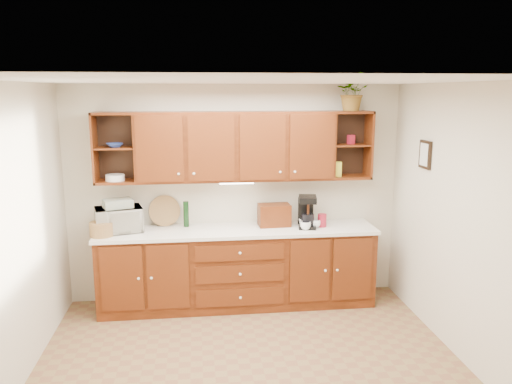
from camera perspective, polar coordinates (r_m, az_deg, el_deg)
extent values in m
plane|color=brown|center=(4.88, -0.55, -19.57)|extent=(4.00, 4.00, 0.00)
plane|color=white|center=(4.19, -0.62, 12.61)|extent=(4.00, 4.00, 0.00)
plane|color=beige|center=(6.05, -2.39, -0.16)|extent=(4.00, 0.00, 4.00)
plane|color=beige|center=(4.60, -26.30, -5.08)|extent=(0.00, 3.50, 3.50)
plane|color=beige|center=(4.98, 23.00, -3.61)|extent=(0.00, 3.50, 3.50)
cube|color=#371606|center=(5.99, -2.09, -8.72)|extent=(3.20, 0.60, 0.90)
cube|color=white|center=(5.84, -2.12, -4.42)|extent=(3.24, 0.64, 0.04)
cube|color=#371606|center=(5.80, -2.31, 5.24)|extent=(2.30, 0.33, 0.80)
cube|color=black|center=(6.00, -15.68, 5.04)|extent=(0.45, 0.02, 0.80)
cube|color=black|center=(6.21, 10.40, 5.47)|extent=(0.45, 0.02, 0.80)
cube|color=#371606|center=(5.85, -15.90, 4.87)|extent=(0.43, 0.30, 0.02)
cube|color=#371606|center=(6.06, 10.82, 5.31)|extent=(0.43, 0.30, 0.02)
cube|color=#371606|center=(6.03, 10.96, 8.95)|extent=(0.45, 0.33, 0.03)
cube|color=white|center=(5.81, -2.23, 1.06)|extent=(0.40, 0.05, 0.02)
cube|color=black|center=(5.65, 18.78, 4.07)|extent=(0.03, 0.24, 0.30)
cylinder|color=olive|center=(5.79, -17.24, -4.07)|extent=(0.26, 0.26, 0.16)
imported|color=beige|center=(5.90, -15.42, -3.06)|extent=(0.58, 0.46, 0.28)
cube|color=tan|center=(5.85, -15.52, -1.27)|extent=(0.37, 0.32, 0.09)
cylinder|color=black|center=(5.95, -7.99, -2.51)|extent=(0.07, 0.07, 0.30)
cylinder|color=olive|center=(6.07, -10.34, -3.72)|extent=(0.38, 0.14, 0.36)
cube|color=#371606|center=(5.94, 2.09, -2.65)|extent=(0.38, 0.25, 0.26)
cylinder|color=#371606|center=(5.86, 5.96, -2.52)|extent=(0.03, 0.03, 0.33)
cylinder|color=#371606|center=(5.90, 5.93, -4.01)|extent=(0.13, 0.13, 0.02)
imported|color=white|center=(5.91, 6.78, -3.61)|extent=(0.12, 0.12, 0.10)
imported|color=white|center=(5.96, 5.36, -3.46)|extent=(0.12, 0.12, 0.10)
imported|color=white|center=(5.81, 5.67, -3.85)|extent=(0.12, 0.12, 0.10)
cylinder|color=maroon|center=(5.96, 7.56, -3.23)|extent=(0.12, 0.12, 0.15)
cylinder|color=white|center=(5.90, 2.41, -3.14)|extent=(0.09, 0.09, 0.19)
cylinder|color=yellow|center=(5.98, 6.05, -3.40)|extent=(0.11, 0.11, 0.10)
cube|color=black|center=(5.92, 5.86, -3.86)|extent=(0.24, 0.29, 0.04)
cube|color=black|center=(5.97, 5.68, -2.12)|extent=(0.19, 0.09, 0.32)
cube|color=black|center=(5.84, 5.93, -0.82)|extent=(0.24, 0.29, 0.07)
cylinder|color=black|center=(5.88, 5.92, -3.16)|extent=(0.17, 0.17, 0.14)
imported|color=navy|center=(5.83, -15.85, 5.17)|extent=(0.23, 0.23, 0.05)
cylinder|color=white|center=(5.87, -15.81, 1.59)|extent=(0.24, 0.24, 0.07)
cube|color=yellow|center=(6.02, 9.24, 2.60)|extent=(0.10, 0.08, 0.17)
cube|color=maroon|center=(6.05, 10.80, 5.91)|extent=(0.09, 0.09, 0.11)
imported|color=#999999|center=(5.97, 10.95, 11.16)|extent=(0.49, 0.46, 0.44)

